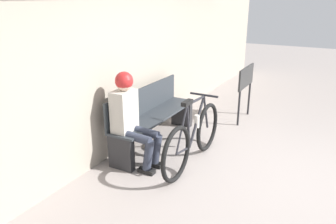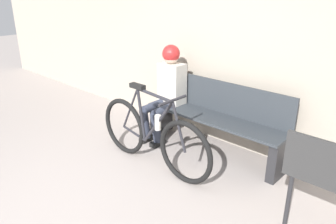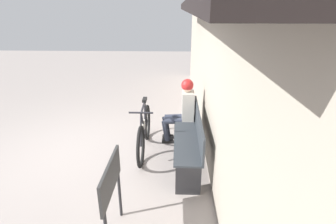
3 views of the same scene
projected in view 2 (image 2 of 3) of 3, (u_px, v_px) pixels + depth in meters
name	position (u px, v px, depth m)	size (l,w,h in m)	color
ground_plane	(78.00, 220.00, 2.95)	(24.00, 24.00, 0.00)	gray
storefront_wall	(230.00, 13.00, 3.89)	(12.00, 0.56, 3.20)	#9E9384
park_bench_near	(216.00, 119.00, 4.04)	(1.85, 0.42, 0.87)	#2D3338
bicycle	(152.00, 136.00, 3.69)	(1.68, 0.40, 0.95)	black
person_seated	(167.00, 86.00, 4.31)	(0.34, 0.61, 1.26)	#2D3342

